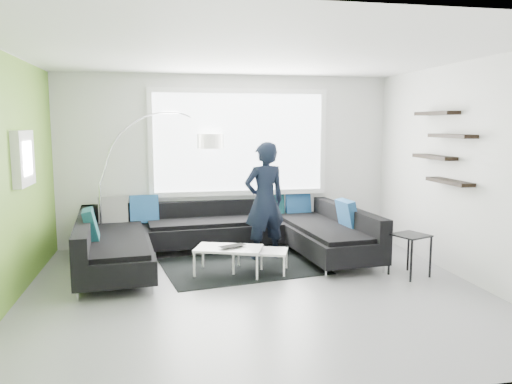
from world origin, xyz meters
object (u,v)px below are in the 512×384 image
arc_lamp (100,184)px  side_table (410,255)px  laptop (235,247)px  sectional_sofa (224,236)px  coffee_table (245,260)px  person (265,201)px

arc_lamp → side_table: arc_lamp is taller
laptop → sectional_sofa: bearing=70.2°
laptop → coffee_table: bearing=3.4°
coffee_table → side_table: bearing=4.8°
side_table → person: (-1.71, 1.21, 0.59)m
side_table → laptop: size_ratio=1.30×
coffee_table → arc_lamp: arc_lamp is taller
coffee_table → laptop: bearing=-132.9°
coffee_table → side_table: size_ratio=1.99×
arc_lamp → sectional_sofa: bearing=-34.3°
sectional_sofa → coffee_table: size_ratio=3.76×
laptop → arc_lamp: bearing=118.0°
person → laptop: bearing=39.6°
side_table → coffee_table: bearing=165.7°
coffee_table → person: 1.04m
coffee_table → arc_lamp: size_ratio=0.51×
sectional_sofa → arc_lamp: bearing=152.6°
person → coffee_table: bearing=44.7°
arc_lamp → person: 2.51m
sectional_sofa → arc_lamp: size_ratio=1.92×
arc_lamp → side_table: (4.12, -1.88, -0.82)m
person → arc_lamp: bearing=-29.1°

